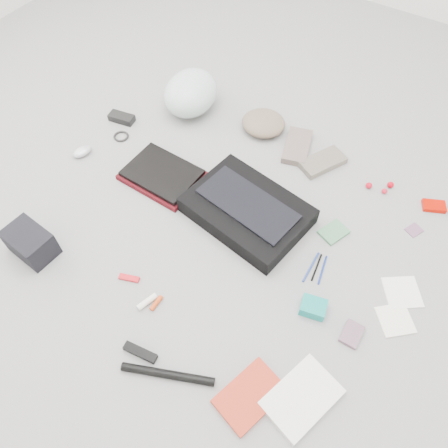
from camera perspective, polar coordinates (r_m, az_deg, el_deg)
The scene contains 33 objects.
ground_plane at distance 1.77m, azimuth 0.00°, elevation -0.93°, with size 4.00×4.00×0.00m, color gray.
messenger_bag at distance 1.78m, azimuth 3.05°, elevation 1.78°, with size 0.47×0.34×0.08m, color black.
bag_flap at distance 1.74m, azimuth 3.11°, elevation 2.66°, with size 0.40×0.18×0.01m, color black.
laptop_sleeve at distance 1.95m, azimuth -8.02°, elevation 6.22°, with size 0.33×0.25×0.02m, color #4A0A10.
laptop at distance 1.93m, azimuth -8.10°, elevation 6.64°, with size 0.31×0.22×0.02m, color black.
bike_helmet at distance 2.22m, azimuth -4.37°, elevation 16.73°, with size 0.25×0.31×0.19m, color silver.
beanie at distance 2.14m, azimuth 5.17°, elevation 13.00°, with size 0.21×0.20×0.07m, color #7A6754.
mitten_left at distance 2.08m, azimuth 9.53°, elevation 9.96°, with size 0.11×0.22×0.03m, color #76645B.
mitten_right at distance 2.03m, azimuth 12.72°, elevation 7.90°, with size 0.10×0.21×0.03m, color #6F665A.
power_brick at distance 2.25m, azimuth -13.22°, elevation 13.34°, with size 0.12×0.06×0.03m, color black.
cable_coil at distance 2.17m, azimuth -13.29°, elevation 11.09°, with size 0.07×0.07×0.01m, color black.
mouse at distance 2.13m, azimuth -18.05°, elevation 8.98°, with size 0.06×0.09×0.03m, color #BAB9BE.
camera_bag at distance 1.82m, azimuth -23.94°, elevation -2.24°, with size 0.18×0.12×0.12m, color black.
multitool at distance 1.69m, azimuth -12.28°, elevation -6.92°, with size 0.08×0.02×0.01m, color red.
toiletry_tube_white at distance 1.62m, azimuth -10.02°, elevation -9.96°, with size 0.02×0.02×0.08m, color white.
toiletry_tube_orange at distance 1.62m, azimuth -8.84°, elevation -10.17°, with size 0.02×0.02×0.06m, color #C43D11.
u_lock at distance 1.56m, azimuth -10.87°, elevation -16.14°, with size 0.12×0.03×0.02m, color black.
bike_pump at distance 1.52m, azimuth -7.35°, elevation -18.89°, with size 0.03×0.03×0.31m, color black.
book_red at distance 1.49m, azimuth 3.41°, elevation -21.49°, with size 0.14×0.21×0.02m, color red.
book_white at distance 1.51m, azimuth 10.12°, elevation -21.43°, with size 0.16×0.24×0.03m, color white.
notepad at distance 1.81m, azimuth 14.11°, elevation -1.02°, with size 0.08×0.11×0.01m, color #497D56.
pen_blue at distance 1.71m, azimuth 11.29°, elevation -5.52°, with size 0.01×0.01×0.15m, color navy.
pen_black at distance 1.71m, azimuth 12.00°, elevation -5.55°, with size 0.01×0.01×0.13m, color black.
pen_navy at distance 1.71m, azimuth 12.74°, elevation -5.86°, with size 0.01×0.01×0.13m, color navy.
accordion_wallet at distance 1.61m, azimuth 11.57°, elevation -10.62°, with size 0.09×0.07×0.04m, color #0D8E86.
card_deck at distance 1.62m, azimuth 16.33°, elevation -13.62°, with size 0.06×0.09×0.02m, color #7C5A6B.
napkin_top at distance 1.75m, azimuth 22.24°, elevation -8.26°, with size 0.13×0.13×0.01m, color white.
napkin_bottom at distance 1.69m, azimuth 21.46°, elevation -11.59°, with size 0.12×0.12×0.01m, color white.
lollipop_a at distance 1.99m, azimuth 18.39°, elevation 4.79°, with size 0.03×0.03×0.03m, color red.
lollipop_b at distance 2.00m, azimuth 20.23°, elevation 4.05°, with size 0.02×0.02×0.02m, color red.
lollipop_c at distance 2.03m, azimuth 20.93°, elevation 4.80°, with size 0.03×0.03×0.03m, color #C30010.
altoids_tin at distance 2.03m, azimuth 25.73°, elevation 2.14°, with size 0.09×0.06×0.02m, color #C00D00.
stamp_sheet at distance 1.93m, azimuth 23.56°, elevation -0.73°, with size 0.05×0.06×0.00m, color #825675.
Camera 1 is at (0.53, -0.84, 1.46)m, focal length 35.00 mm.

